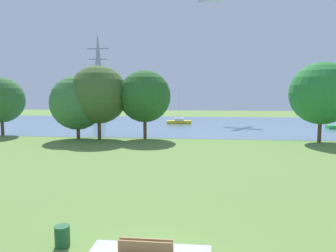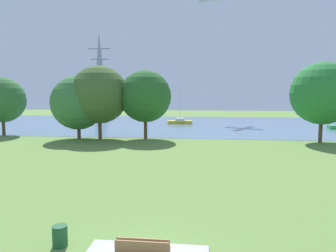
# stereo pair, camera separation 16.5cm
# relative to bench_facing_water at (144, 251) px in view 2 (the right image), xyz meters

# --- Properties ---
(ground_plane) EXTENTS (160.00, 160.00, 0.00)m
(ground_plane) POSITION_rel_bench_facing_water_xyz_m (0.00, 21.73, -0.47)
(ground_plane) COLOR olive
(bench_facing_water) EXTENTS (1.80, 0.48, 0.89)m
(bench_facing_water) POSITION_rel_bench_facing_water_xyz_m (0.00, 0.00, 0.00)
(bench_facing_water) COLOR #A6A587
(bench_facing_water) RESTS_ON concrete_pad
(litter_bin) EXTENTS (0.56, 0.56, 0.80)m
(litter_bin) POSITION_rel_bench_facing_water_xyz_m (-3.40, 0.86, -0.07)
(litter_bin) COLOR #1E512D
(litter_bin) RESTS_ON ground
(water_surface) EXTENTS (140.00, 40.00, 0.02)m
(water_surface) POSITION_rel_bench_facing_water_xyz_m (0.00, 49.73, -0.46)
(water_surface) COLOR slate
(water_surface) RESTS_ON ground
(sailboat_blue) EXTENTS (5.02, 2.66, 5.75)m
(sailboat_blue) POSITION_rel_bench_facing_water_xyz_m (-22.69, 61.03, -0.02)
(sailboat_blue) COLOR blue
(sailboat_blue) RESTS_ON water_surface
(sailboat_white) EXTENTS (4.85, 1.67, 6.20)m
(sailboat_white) POSITION_rel_bench_facing_water_xyz_m (29.16, 60.80, -0.02)
(sailboat_white) COLOR white
(sailboat_white) RESTS_ON water_surface
(sailboat_yellow) EXTENTS (4.92, 1.94, 7.06)m
(sailboat_yellow) POSITION_rel_bench_facing_water_xyz_m (-2.52, 50.34, -0.01)
(sailboat_yellow) COLOR yellow
(sailboat_yellow) RESTS_ON water_surface
(tree_west_near) EXTENTS (6.35, 6.35, 8.17)m
(tree_west_near) POSITION_rel_bench_facing_water_xyz_m (-26.05, 30.40, 4.52)
(tree_west_near) COLOR brown
(tree_west_near) RESTS_ON ground
(tree_east_far) EXTENTS (6.88, 6.88, 8.13)m
(tree_east_far) POSITION_rel_bench_facing_water_xyz_m (-13.93, 27.96, 4.21)
(tree_east_far) COLOR brown
(tree_east_far) RESTS_ON ground
(tree_mid_shore) EXTENTS (7.39, 7.39, 9.42)m
(tree_mid_shore) POSITION_rel_bench_facing_water_xyz_m (-11.21, 28.23, 5.25)
(tree_mid_shore) COLOR brown
(tree_mid_shore) RESTS_ON ground
(tree_east_near) EXTENTS (6.66, 6.66, 8.84)m
(tree_east_near) POSITION_rel_bench_facing_water_xyz_m (-5.40, 29.08, 5.03)
(tree_east_near) COLOR brown
(tree_east_near) RESTS_ON ground
(tree_west_far) EXTENTS (7.38, 7.38, 9.56)m
(tree_west_far) POSITION_rel_bench_facing_water_xyz_m (15.95, 28.38, 5.40)
(tree_west_far) COLOR brown
(tree_west_far) RESTS_ON ground
(electricity_pylon) EXTENTS (6.40, 4.40, 23.56)m
(electricity_pylon) POSITION_rel_bench_facing_water_xyz_m (-27.79, 77.03, 11.32)
(electricity_pylon) COLOR gray
(electricity_pylon) RESTS_ON ground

